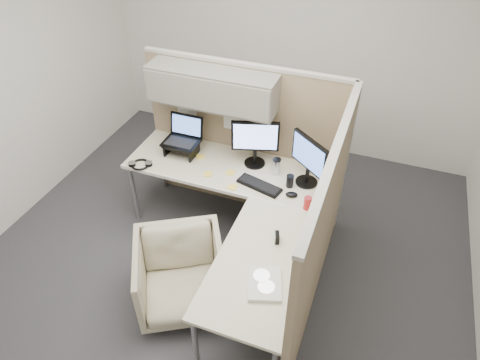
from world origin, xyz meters
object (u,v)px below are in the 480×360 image
(keyboard, at_px, (259,185))
(office_chair, at_px, (181,273))
(desk, at_px, (238,203))
(monitor_left, at_px, (255,140))

(keyboard, bearing_deg, office_chair, -99.42)
(office_chair, relative_size, keyboard, 1.77)
(desk, bearing_deg, office_chair, -113.03)
(monitor_left, height_order, keyboard, monitor_left)
(office_chair, height_order, keyboard, keyboard)
(office_chair, bearing_deg, desk, 37.05)
(monitor_left, distance_m, keyboard, 0.43)
(office_chair, height_order, monitor_left, monitor_left)
(keyboard, bearing_deg, desk, -101.80)
(desk, xyz_separation_m, keyboard, (0.12, 0.24, 0.05))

